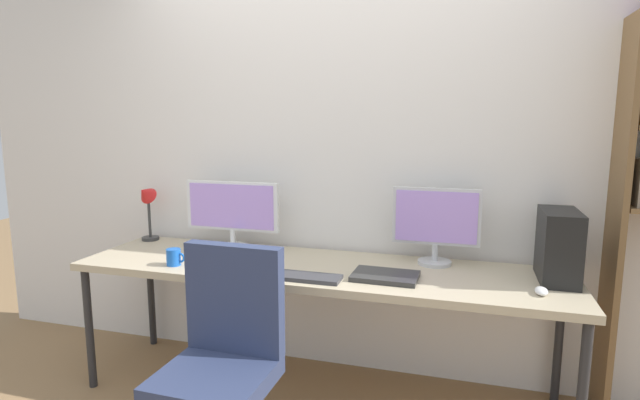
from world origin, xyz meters
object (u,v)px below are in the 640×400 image
mouse_right_side (541,291)px  coffee_mug (174,257)px  office_chair (222,388)px  pc_tower (559,246)px  keyboard_main (304,277)px  monitor_left (232,210)px  desk_lamp (146,202)px  laptop_closed (385,276)px  desk (317,274)px  mouse_left_side (233,264)px  monitor_right (436,222)px

mouse_right_side → coffee_mug: coffee_mug is taller
office_chair → pc_tower: bearing=30.9°
keyboard_main → coffee_mug: size_ratio=3.48×
monitor_left → pc_tower: 1.79m
pc_tower → coffee_mug: size_ratio=3.26×
desk_lamp → laptop_closed: size_ratio=1.20×
desk → pc_tower: pc_tower is taller
office_chair → mouse_right_side: 1.46m
office_chair → laptop_closed: 0.92m
office_chair → laptop_closed: bearing=46.9°
keyboard_main → mouse_left_side: mouse_left_side is taller
monitor_left → keyboard_main: bearing=-36.4°
laptop_closed → office_chair: bearing=-131.5°
mouse_left_side → coffee_mug: size_ratio=0.91×
desk → coffee_mug: size_ratio=24.68×
desk → desk_lamp: (-1.21, 0.23, 0.30)m
desk → mouse_left_side: bearing=-161.1°
monitor_right → mouse_right_side: 0.64m
coffee_mug → monitor_right: bearing=17.4°
keyboard_main → mouse_right_side: 1.10m
desk → mouse_left_side: mouse_left_side is taller
coffee_mug → mouse_right_side: bearing=2.1°
pc_tower → mouse_right_side: (-0.10, -0.24, -0.16)m
office_chair → keyboard_main: (0.20, 0.50, 0.35)m
desk → office_chair: size_ratio=2.64×
desk → monitor_right: 0.69m
office_chair → mouse_right_side: size_ratio=10.31×
keyboard_main → coffee_mug: (-0.74, 0.02, 0.04)m
monitor_left → desk_lamp: size_ratio=1.54×
monitor_left → monitor_right: (1.20, -0.00, -0.00)m
mouse_left_side → mouse_right_side: 1.52m
mouse_left_side → laptop_closed: 0.81m
mouse_left_side → mouse_right_side: same height
monitor_left → mouse_left_side: size_ratio=6.17×
office_chair → coffee_mug: size_ratio=9.34×
desk → monitor_left: bearing=160.5°
keyboard_main → mouse_left_side: 0.43m
desk → keyboard_main: keyboard_main is taller
monitor_left → coffee_mug: bearing=-108.7°
monitor_right → mouse_left_side: bearing=-160.8°
monitor_left → desk_lamp: monitor_left is taller
office_chair → monitor_right: bearing=49.8°
mouse_right_side → monitor_right: bearing=144.5°
monitor_left → keyboard_main: 0.78m
mouse_right_side → desk: bearing=172.8°
office_chair → coffee_mug: bearing=136.1°
monitor_right → pc_tower: (0.59, -0.11, -0.06)m
monitor_right → mouse_right_side: (0.49, -0.35, -0.21)m
pc_tower → laptop_closed: bearing=-165.4°
desk_lamp → mouse_right_side: desk_lamp is taller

